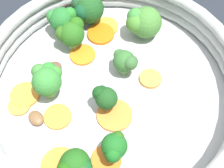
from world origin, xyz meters
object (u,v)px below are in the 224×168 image
object	(u,v)px
carrot_slice_4	(69,27)
carrot_slice_0	(60,165)
skillet	(112,92)
broccoli_floret_0	(75,166)
mushroom_piece_0	(52,70)
carrot_slice_9	(19,106)
broccoli_floret_4	(47,78)
broccoli_floret_7	(125,61)
carrot_slice_1	(83,55)
broccoli_floret_3	(143,22)
broccoli_floret_6	(87,9)
carrot_slice_5	(101,34)
broccoli_floret_2	(62,19)
broccoli_floret_5	(115,147)
carrot_slice_8	(117,115)
mushroom_piece_1	(36,118)
carrot_slice_2	(58,117)
carrot_slice_6	(108,27)
carrot_slice_7	(150,79)
carrot_slice_10	(106,159)
broccoli_floret_1	(71,33)
broccoli_floret_8	(104,97)

from	to	relation	value
carrot_slice_4	carrot_slice_0	bearing A→B (deg)	176.88
skillet	broccoli_floret_0	world-z (taller)	broccoli_floret_0
mushroom_piece_0	carrot_slice_9	bearing A→B (deg)	139.23
skillet	broccoli_floret_4	bearing A→B (deg)	85.96
broccoli_floret_7	mushroom_piece_0	xyz separation A→B (m)	(0.01, 0.10, -0.02)
carrot_slice_1	broccoli_floret_7	size ratio (longest dim) A/B	0.95
broccoli_floret_3	broccoli_floret_6	xyz separation A→B (m)	(0.03, 0.08, 0.00)
carrot_slice_5	broccoli_floret_7	bearing A→B (deg)	-157.33
broccoli_floret_7	carrot_slice_1	bearing A→B (deg)	60.22
broccoli_floret_6	broccoli_floret_3	bearing A→B (deg)	-111.90
carrot_slice_4	broccoli_floret_2	distance (m)	0.03
skillet	carrot_slice_9	xyz separation A→B (m)	(-0.02, 0.13, 0.01)
broccoli_floret_5	mushroom_piece_0	bearing A→B (deg)	31.04
broccoli_floret_4	broccoli_floret_5	size ratio (longest dim) A/B	1.18
carrot_slice_8	mushroom_piece_0	world-z (taller)	mushroom_piece_0
broccoli_floret_0	mushroom_piece_1	xyz separation A→B (m)	(0.08, 0.05, -0.03)
carrot_slice_0	mushroom_piece_0	xyz separation A→B (m)	(0.14, 0.01, 0.00)
carrot_slice_8	broccoli_floret_6	xyz separation A→B (m)	(0.17, 0.03, 0.03)
carrot_slice_2	broccoli_floret_6	bearing A→B (deg)	-15.81
carrot_slice_2	carrot_slice_6	distance (m)	0.17
carrot_slice_6	carrot_slice_7	size ratio (longest dim) A/B	1.25
carrot_slice_4	broccoli_floret_0	size ratio (longest dim) A/B	0.70
carrot_slice_10	mushroom_piece_0	distance (m)	0.15
carrot_slice_0	broccoli_floret_0	world-z (taller)	broccoli_floret_0
carrot_slice_8	broccoli_floret_7	size ratio (longest dim) A/B	1.17
broccoli_floret_3	carrot_slice_9	bearing A→B (deg)	121.89
carrot_slice_0	carrot_slice_5	world-z (taller)	same
broccoli_floret_2	carrot_slice_7	bearing A→B (deg)	-129.00
skillet	carrot_slice_7	world-z (taller)	carrot_slice_7
carrot_slice_10	broccoli_floret_6	bearing A→B (deg)	3.19
broccoli_floret_0	broccoli_floret_3	size ratio (longest dim) A/B	0.87
carrot_slice_5	broccoli_floret_3	size ratio (longest dim) A/B	0.77
broccoli_floret_1	carrot_slice_9	bearing A→B (deg)	143.34
skillet	carrot_slice_0	xyz separation A→B (m)	(-0.10, 0.07, 0.01)
carrot_slice_0	broccoli_floret_5	world-z (taller)	broccoli_floret_5
carrot_slice_9	broccoli_floret_5	bearing A→B (deg)	-122.63
carrot_slice_1	carrot_slice_6	distance (m)	0.07
carrot_slice_9	carrot_slice_5	bearing A→B (deg)	-44.93
broccoli_floret_2	broccoli_floret_5	xyz separation A→B (m)	(-0.21, -0.06, -0.00)
broccoli_floret_5	carrot_slice_8	bearing A→B (deg)	-8.90
carrot_slice_1	carrot_slice_4	distance (m)	0.06
carrot_slice_0	broccoli_floret_5	distance (m)	0.07
broccoli_floret_1	mushroom_piece_1	xyz separation A→B (m)	(-0.12, 0.05, -0.02)
carrot_slice_4	broccoli_floret_5	xyz separation A→B (m)	(-0.22, -0.05, 0.03)
carrot_slice_7	broccoli_floret_5	bearing A→B (deg)	150.36
carrot_slice_4	mushroom_piece_0	bearing A→B (deg)	164.63
broccoli_floret_2	carrot_slice_1	bearing A→B (deg)	-150.01
carrot_slice_6	mushroom_piece_0	size ratio (longest dim) A/B	1.22
broccoli_floret_8	carrot_slice_1	bearing A→B (deg)	16.45
carrot_slice_8	broccoli_floret_7	world-z (taller)	broccoli_floret_7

